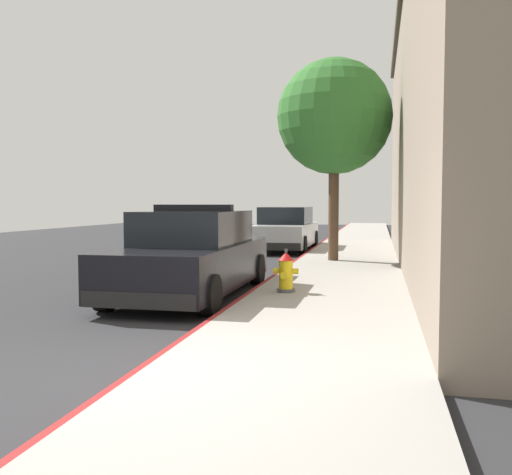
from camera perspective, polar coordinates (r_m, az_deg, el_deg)
ground_plane at (r=16.36m, az=-12.47°, el=-2.93°), size 29.01×60.00×0.20m
sidewalk_pavement at (r=14.88m, az=9.04°, el=-2.86°), size 2.70×60.00×0.14m
curb_painted_edge at (r=15.02m, az=3.74°, el=-2.76°), size 0.08×60.00×0.14m
police_cruiser at (r=10.46m, az=-6.41°, el=-1.81°), size 1.94×4.84×1.68m
parked_car_silver_ahead at (r=20.41m, az=3.00°, el=0.78°), size 1.94×4.84×1.56m
fire_hydrant at (r=9.97m, az=3.03°, el=-3.51°), size 0.44×0.40×0.76m
street_tree at (r=15.74m, az=7.89°, el=11.89°), size 3.10×3.10×5.44m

